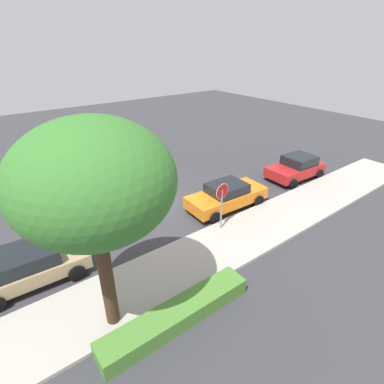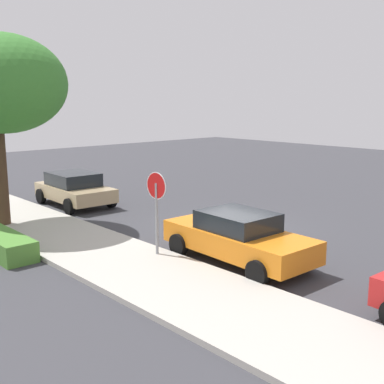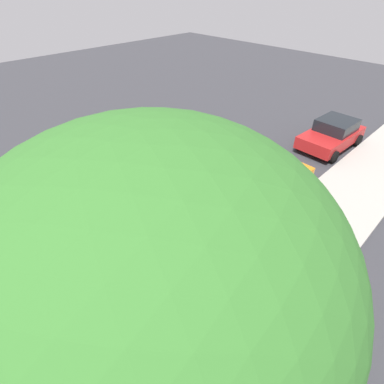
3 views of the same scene
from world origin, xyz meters
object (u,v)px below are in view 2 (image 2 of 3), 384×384
(stop_sign, at_px, (156,200))
(street_tree_near_corner, at_px, (2,85))
(parked_car_tan, at_px, (74,188))
(parked_car_orange, at_px, (238,237))

(stop_sign, relative_size, street_tree_near_corner, 0.38)
(parked_car_tan, bearing_deg, parked_car_orange, 177.89)
(parked_car_tan, relative_size, street_tree_near_corner, 0.61)
(stop_sign, bearing_deg, parked_car_tan, -13.00)
(parked_car_orange, height_order, street_tree_near_corner, street_tree_near_corner)
(parked_car_orange, xyz_separation_m, street_tree_near_corner, (7.88, 3.13, 4.22))
(parked_car_orange, bearing_deg, street_tree_near_corner, 21.68)
(stop_sign, relative_size, parked_car_orange, 0.55)
(street_tree_near_corner, bearing_deg, parked_car_tan, -62.99)
(parked_car_orange, relative_size, street_tree_near_corner, 0.69)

